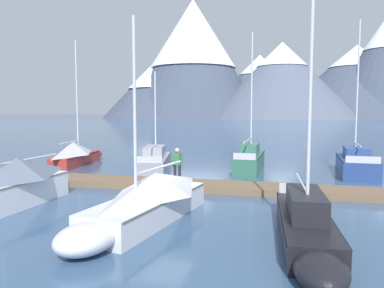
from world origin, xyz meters
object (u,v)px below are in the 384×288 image
at_px(sailboat_outer_slip, 307,225).
at_px(sailboat_mid_dock_starboard, 145,201).
at_px(person_on_dock, 177,163).
at_px(sailboat_end_of_dock, 355,163).
at_px(sailboat_nearest_berth, 77,153).
at_px(sailboat_far_berth, 251,159).
at_px(sailboat_second_berth, 6,186).
at_px(sailboat_mid_dock_port, 155,159).

bearing_deg(sailboat_outer_slip, sailboat_mid_dock_starboard, 170.30).
bearing_deg(person_on_dock, sailboat_end_of_dock, 35.21).
distance_m(sailboat_nearest_berth, sailboat_mid_dock_starboard, 15.09).
relative_size(sailboat_far_berth, sailboat_outer_slip, 1.00).
distance_m(sailboat_second_berth, sailboat_far_berth, 14.63).
xyz_separation_m(sailboat_second_berth, sailboat_end_of_dock, (14.71, 11.76, -0.23)).
xyz_separation_m(sailboat_mid_dock_port, sailboat_end_of_dock, (12.54, 0.37, 0.11)).
bearing_deg(sailboat_far_berth, sailboat_outer_slip, -79.02).
bearing_deg(sailboat_mid_dock_port, sailboat_nearest_berth, -179.74).
relative_size(sailboat_nearest_berth, person_on_dock, 5.12).
bearing_deg(sailboat_mid_dock_starboard, sailboat_second_berth, 176.22).
xyz_separation_m(sailboat_outer_slip, person_on_dock, (-5.62, 6.48, 0.71)).
relative_size(sailboat_mid_dock_port, sailboat_far_berth, 0.83).
bearing_deg(sailboat_nearest_berth, sailboat_mid_dock_port, 0.26).
height_order(sailboat_outer_slip, person_on_dock, sailboat_outer_slip).
bearing_deg(sailboat_nearest_berth, sailboat_mid_dock_starboard, -51.11).
relative_size(sailboat_second_berth, sailboat_outer_slip, 0.84).
relative_size(sailboat_second_berth, sailboat_end_of_dock, 0.80).
xyz_separation_m(sailboat_nearest_berth, sailboat_second_berth, (3.63, -11.36, 0.11)).
bearing_deg(sailboat_end_of_dock, sailboat_second_berth, -141.35).
bearing_deg(sailboat_mid_dock_port, sailboat_second_berth, -100.79).
distance_m(sailboat_second_berth, person_on_dock, 7.52).
distance_m(sailboat_far_berth, person_on_dock, 7.40).
distance_m(sailboat_outer_slip, person_on_dock, 8.61).
relative_size(sailboat_nearest_berth, sailboat_outer_slip, 1.00).
xyz_separation_m(sailboat_nearest_berth, sailboat_end_of_dock, (18.34, 0.40, -0.12)).
bearing_deg(sailboat_end_of_dock, sailboat_mid_dock_port, -178.30).
distance_m(sailboat_second_berth, sailboat_mid_dock_starboard, 5.86).
bearing_deg(sailboat_second_berth, sailboat_mid_dock_port, 79.21).
height_order(sailboat_nearest_berth, sailboat_end_of_dock, sailboat_end_of_dock).
bearing_deg(sailboat_mid_dock_port, sailboat_mid_dock_starboard, -72.67).
height_order(sailboat_second_berth, sailboat_outer_slip, sailboat_outer_slip).
bearing_deg(sailboat_mid_dock_starboard, sailboat_far_berth, 77.91).
bearing_deg(sailboat_mid_dock_starboard, person_on_dock, 94.39).
height_order(sailboat_mid_dock_port, sailboat_end_of_dock, sailboat_end_of_dock).
bearing_deg(sailboat_end_of_dock, sailboat_outer_slip, -105.72).
relative_size(sailboat_outer_slip, person_on_dock, 5.13).
height_order(sailboat_nearest_berth, sailboat_far_berth, sailboat_far_berth).
bearing_deg(sailboat_nearest_berth, sailboat_outer_slip, -40.74).
distance_m(sailboat_second_berth, sailboat_end_of_dock, 18.83).
distance_m(sailboat_mid_dock_port, sailboat_mid_dock_starboard, 12.34).
bearing_deg(sailboat_second_berth, sailboat_end_of_dock, 38.65).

